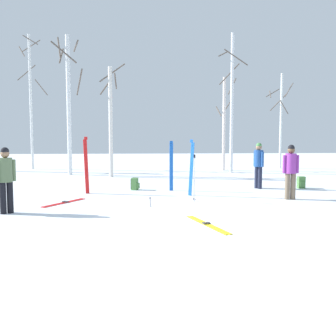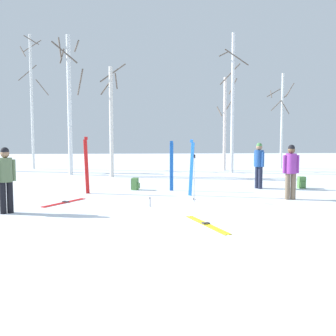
% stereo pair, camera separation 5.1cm
% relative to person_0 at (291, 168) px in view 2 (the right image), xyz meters
% --- Properties ---
extents(ground_plane, '(60.00, 60.00, 0.00)m').
position_rel_person_0_xyz_m(ground_plane, '(-3.44, -2.08, -0.98)').
color(ground_plane, white).
extents(person_0, '(0.52, 0.34, 1.72)m').
position_rel_person_0_xyz_m(person_0, '(0.00, 0.00, 0.00)').
color(person_0, '#72604C').
rests_on(person_0, ground_plane).
extents(person_1, '(0.43, 0.36, 1.72)m').
position_rel_person_0_xyz_m(person_1, '(-8.12, -1.69, 0.00)').
color(person_1, black).
rests_on(person_1, ground_plane).
extents(person_2, '(0.34, 0.48, 1.72)m').
position_rel_person_0_xyz_m(person_2, '(-0.29, 2.47, 0.00)').
color(person_2, '#1E2338').
rests_on(person_2, ground_plane).
extents(ski_pair_planted_0, '(0.18, 0.12, 1.95)m').
position_rel_person_0_xyz_m(ski_pair_planted_0, '(-6.55, 1.59, -0.01)').
color(ski_pair_planted_0, red).
rests_on(ski_pair_planted_0, ground_plane).
extents(ski_pair_planted_1, '(0.14, 0.04, 1.80)m').
position_rel_person_0_xyz_m(ski_pair_planted_1, '(-3.59, 2.11, -0.09)').
color(ski_pair_planted_1, blue).
rests_on(ski_pair_planted_1, ground_plane).
extents(ski_pair_planted_2, '(0.18, 0.20, 1.86)m').
position_rel_person_0_xyz_m(ski_pair_planted_2, '(-3.01, 0.90, -0.05)').
color(ski_pair_planted_2, blue).
rests_on(ski_pair_planted_2, ground_plane).
extents(ski_pair_lying_0, '(0.76, 1.89, 0.05)m').
position_rel_person_0_xyz_m(ski_pair_lying_0, '(-3.15, -3.28, -0.97)').
color(ski_pair_lying_0, yellow).
rests_on(ski_pair_lying_0, ground_plane).
extents(ski_pair_lying_1, '(1.06, 1.52, 0.05)m').
position_rel_person_0_xyz_m(ski_pair_lying_1, '(-6.95, -0.23, -0.97)').
color(ski_pair_lying_1, red).
rests_on(ski_pair_lying_1, ground_plane).
extents(ski_poles_1, '(0.07, 0.27, 1.43)m').
position_rel_person_0_xyz_m(ski_poles_1, '(-3.05, -0.20, -0.22)').
color(ski_poles_1, '#B2B2BC').
rests_on(ski_poles_1, ground_plane).
extents(backpack_0, '(0.27, 0.30, 0.44)m').
position_rel_person_0_xyz_m(backpack_0, '(1.35, 2.44, -0.77)').
color(backpack_0, '#4C7F3F').
rests_on(backpack_0, ground_plane).
extents(backpack_1, '(0.33, 0.31, 0.44)m').
position_rel_person_0_xyz_m(backpack_1, '(-4.91, 2.36, -0.77)').
color(backpack_1, '#4C7F3F').
rests_on(backpack_1, ground_plane).
extents(water_bottle_0, '(0.06, 0.06, 0.27)m').
position_rel_person_0_xyz_m(water_bottle_0, '(-4.41, -1.02, -0.85)').
color(water_bottle_0, silver).
rests_on(water_bottle_0, ground_plane).
extents(birch_tree_1, '(1.63, 1.62, 7.65)m').
position_rel_person_0_xyz_m(birch_tree_1, '(-11.02, 11.26, 3.05)').
color(birch_tree_1, silver).
rests_on(birch_tree_1, ground_plane).
extents(birch_tree_2, '(1.46, 1.47, 6.83)m').
position_rel_person_0_xyz_m(birch_tree_2, '(-8.25, 7.83, 2.67)').
color(birch_tree_2, silver).
rests_on(birch_tree_2, ground_plane).
extents(birch_tree_3, '(1.27, 0.99, 5.41)m').
position_rel_person_0_xyz_m(birch_tree_3, '(-6.13, 6.81, 1.75)').
color(birch_tree_3, silver).
rests_on(birch_tree_3, ground_plane).
extents(birch_tree_4, '(1.02, 1.00, 5.12)m').
position_rel_person_0_xyz_m(birch_tree_4, '(-0.14, 9.69, 1.67)').
color(birch_tree_4, silver).
rests_on(birch_tree_4, ground_plane).
extents(birch_tree_5, '(1.44, 1.45, 7.19)m').
position_rel_person_0_xyz_m(birch_tree_5, '(-0.01, 8.45, 2.75)').
color(birch_tree_5, silver).
rests_on(birch_tree_5, ground_plane).
extents(birch_tree_6, '(1.44, 1.38, 5.52)m').
position_rel_person_0_xyz_m(birch_tree_6, '(3.43, 10.81, 1.95)').
color(birch_tree_6, silver).
rests_on(birch_tree_6, ground_plane).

